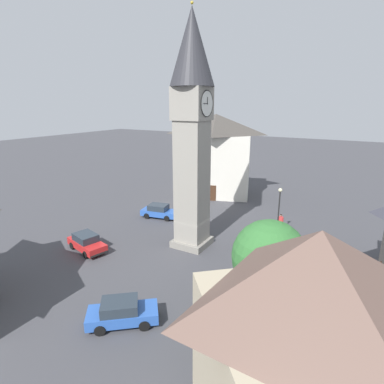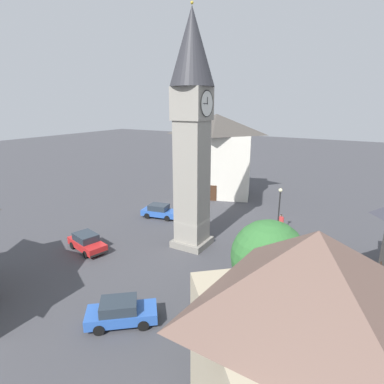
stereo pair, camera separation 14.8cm
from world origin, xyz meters
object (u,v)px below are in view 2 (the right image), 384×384
building_corner_back (216,155)px  lamp_post (279,206)px  car_silver_kerb (160,211)px  clock_tower (192,115)px  car_blue_kerb (87,242)px  pedestrian (281,220)px  car_red_corner (121,312)px  building_terrace_right (303,362)px  tree (268,257)px

building_corner_back → lamp_post: 16.16m
car_silver_kerb → lamp_post: bearing=93.9°
lamp_post → clock_tower: bearing=-50.5°
car_blue_kerb → car_silver_kerb: bearing=176.1°
clock_tower → pedestrian: (-7.70, 6.06, -10.63)m
building_corner_back → lamp_post: bearing=47.9°
lamp_post → car_silver_kerb: bearing=-86.1°
car_red_corner → pedestrian: bearing=167.2°
car_blue_kerb → clock_tower: bearing=126.8°
car_silver_kerb → lamp_post: 13.47m
clock_tower → lamp_post: (-5.27, 6.38, -8.28)m
clock_tower → lamp_post: 11.70m
building_terrace_right → lamp_post: bearing=-163.1°
car_silver_kerb → pedestrian: 13.29m
car_blue_kerb → pedestrian: pedestrian is taller
clock_tower → car_blue_kerb: clock_tower is taller
pedestrian → building_terrace_right: (21.71, 6.19, 3.66)m
tree → building_corner_back: building_corner_back is taller
car_blue_kerb → building_terrace_right: bearing=66.9°
tree → building_terrace_right: 8.42m
building_terrace_right → lamp_post: (-19.28, -5.87, -1.30)m
clock_tower → pedestrian: clock_tower is taller
car_blue_kerb → car_red_corner: same height
car_red_corner → lamp_post: lamp_post is taller
car_silver_kerb → building_terrace_right: building_terrace_right is taller
building_corner_back → car_red_corner: bearing=14.8°
lamp_post → building_terrace_right: bearing=16.9°
car_red_corner → tree: bearing=124.9°
pedestrian → tree: 14.62m
lamp_post → car_blue_kerb: bearing=-51.9°
car_red_corner → building_terrace_right: bearing=75.4°
car_red_corner → lamp_post: (-16.55, 4.62, 2.61)m
clock_tower → car_blue_kerb: bearing=-53.2°
car_red_corner → lamp_post: size_ratio=0.85×
clock_tower → car_silver_kerb: (-4.37, -6.80, -10.88)m
tree → lamp_post: bearing=-168.1°
car_red_corner → tree: size_ratio=0.69×
pedestrian → car_blue_kerb: bearing=-45.5°
pedestrian → building_corner_back: 14.97m
building_corner_back → clock_tower: bearing=18.9°
car_red_corner → building_terrace_right: size_ratio=0.47×
building_terrace_right → pedestrian: bearing=-164.1°
clock_tower → building_terrace_right: bearing=41.2°
building_terrace_right → clock_tower: bearing=-138.8°
car_silver_kerb → tree: 19.23m
car_blue_kerb → car_silver_kerb: (-9.97, 0.69, 0.00)m
car_blue_kerb → car_silver_kerb: same height
building_corner_back → car_silver_kerb: bearing=-6.5°
pedestrian → lamp_post: 3.40m
tree → car_blue_kerb: bearing=-92.6°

